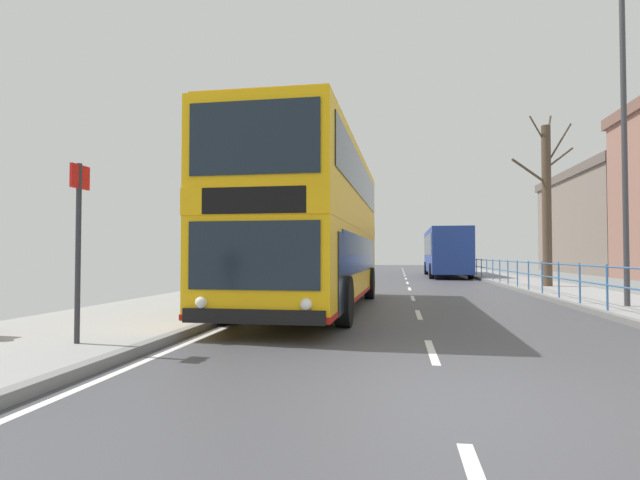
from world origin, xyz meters
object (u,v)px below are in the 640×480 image
background_bus_far_lane (446,251)px  background_building_01 (620,221)px  bus_stop_sign_near (79,232)px  street_lamp_far_side (624,109)px  bare_tree_far_00 (547,202)px  double_decker_bus_main (314,226)px

background_bus_far_lane → background_building_01: bearing=31.3°
bus_stop_sign_near → street_lamp_far_side: 13.31m
street_lamp_far_side → bare_tree_far_00: size_ratio=1.18×
street_lamp_far_side → double_decker_bus_main: bearing=-175.4°
background_building_01 → street_lamp_far_side: bearing=-111.8°
street_lamp_far_side → bare_tree_far_00: 8.84m
double_decker_bus_main → street_lamp_far_side: 8.69m
bare_tree_far_00 → background_building_01: background_building_01 is taller
background_building_01 → bus_stop_sign_near: bearing=-121.3°
double_decker_bus_main → background_building_01: bearing=56.8°
double_decker_bus_main → background_bus_far_lane: 22.68m
bare_tree_far_00 → background_building_01: size_ratio=0.44×
background_bus_far_lane → bus_stop_sign_near: background_bus_far_lane is taller
background_bus_far_lane → street_lamp_far_side: 21.80m
street_lamp_far_side → bare_tree_far_00: bearing=86.9°
double_decker_bus_main → background_bus_far_lane: (5.51, 22.00, -0.53)m
double_decker_bus_main → street_lamp_far_side: size_ratio=1.23×
bus_stop_sign_near → background_building_01: size_ratio=0.16×
background_bus_far_lane → double_decker_bus_main: bearing=-104.1°
street_lamp_far_side → background_building_01: (12.14, 30.30, -1.06)m
double_decker_bus_main → bus_stop_sign_near: size_ratio=4.11×
bare_tree_far_00 → background_building_01: 24.57m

